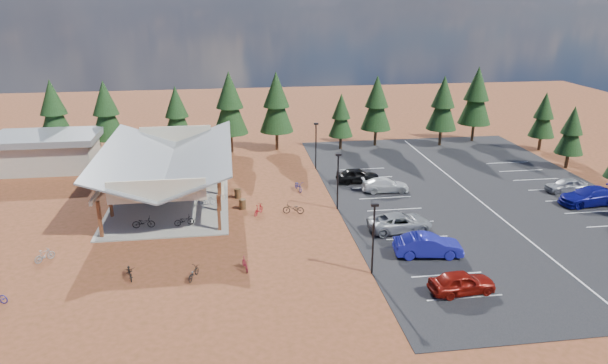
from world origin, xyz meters
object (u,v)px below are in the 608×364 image
(bike_6, at_px, (196,189))
(bike_14, at_px, (298,186))
(outbuilding, at_px, (48,151))
(car_4, at_px, (358,176))
(lamp_post_1, at_px, (338,177))
(trash_bin_0, at_px, (242,204))
(bike_8, at_px, (130,272))
(car_2, at_px, (400,222))
(bike_16, at_px, (293,209))
(bike_4, at_px, (184,220))
(bike_1, at_px, (156,199))
(car_3, at_px, (385,185))
(bike_5, at_px, (208,201))
(bike_2, at_px, (145,189))
(bike_7, at_px, (211,173))
(lamp_post_0, at_px, (373,234))
(lamp_post_2, at_px, (316,142))
(bike_9, at_px, (44,255))
(bike_pavilion, at_px, (168,159))
(bike_11, at_px, (245,264))
(trash_bin_1, at_px, (238,193))
(bike_12, at_px, (193,273))
(car_1, at_px, (428,245))
(bike_15, at_px, (259,209))
(car_0, at_px, (462,282))
(bike_3, at_px, (148,174))
(car_7, at_px, (589,196))
(car_8, at_px, (566,185))

(bike_6, height_order, bike_14, bike_14)
(outbuilding, xyz_separation_m, car_4, (32.45, -9.35, -1.24))
(lamp_post_1, distance_m, trash_bin_0, 8.85)
(bike_8, relative_size, car_2, 0.35)
(bike_8, distance_m, bike_14, 20.63)
(bike_14, relative_size, bike_16, 1.01)
(bike_4, distance_m, car_2, 17.70)
(lamp_post_1, xyz_separation_m, bike_14, (-2.82, 5.22, -2.48))
(bike_1, relative_size, car_4, 0.39)
(lamp_post_1, xyz_separation_m, car_2, (4.06, -5.46, -2.21))
(bike_16, xyz_separation_m, car_3, (9.52, 4.31, 0.21))
(bike_5, distance_m, bike_16, 7.97)
(bike_2, bearing_deg, lamp_post_1, -115.36)
(bike_7, bearing_deg, outbuilding, 80.71)
(lamp_post_0, height_order, car_3, lamp_post_0)
(lamp_post_1, xyz_separation_m, bike_1, (-16.14, 3.17, -2.36))
(bike_6, bearing_deg, bike_7, -19.67)
(lamp_post_2, xyz_separation_m, bike_9, (-22.83, -18.95, -2.51))
(bike_6, bearing_deg, bike_1, 120.88)
(bike_pavilion, distance_m, bike_11, 16.88)
(trash_bin_1, bearing_deg, bike_8, -117.97)
(bike_12, xyz_separation_m, car_1, (16.80, 0.97, 0.43))
(bike_6, bearing_deg, car_2, -128.15)
(bike_8, distance_m, bike_11, 7.75)
(bike_6, height_order, bike_15, bike_6)
(lamp_post_0, height_order, bike_15, lamp_post_0)
(car_0, bearing_deg, trash_bin_1, 31.09)
(trash_bin_1, xyz_separation_m, bike_9, (-14.07, -10.95, 0.01))
(bike_pavilion, xyz_separation_m, bike_1, (-1.14, -1.83, -3.21))
(bike_3, xyz_separation_m, bike_12, (5.73, -21.90, -0.12))
(bike_16, relative_size, car_7, 0.33)
(outbuilding, relative_size, bike_8, 6.04)
(lamp_post_1, bearing_deg, bike_11, -130.04)
(lamp_post_0, height_order, bike_5, lamp_post_0)
(bike_4, bearing_deg, lamp_post_1, -93.28)
(bike_3, relative_size, bike_15, 0.92)
(bike_5, distance_m, bike_6, 3.59)
(lamp_post_2, xyz_separation_m, bike_14, (-2.82, -6.78, -2.48))
(bike_5, xyz_separation_m, car_7, (34.35, -4.52, 0.30))
(car_2, bearing_deg, car_7, -84.81)
(bike_2, xyz_separation_m, bike_8, (1.18, -16.56, -0.03))
(bike_2, xyz_separation_m, car_8, (40.32, -5.09, 0.20))
(bike_5, relative_size, car_3, 0.33)
(bike_11, height_order, car_7, car_7)
(bike_8, height_order, car_3, car_3)
(bike_15, distance_m, car_8, 29.86)
(bike_pavilion, height_order, bike_7, bike_pavilion)
(bike_pavilion, bearing_deg, bike_8, -95.11)
(bike_14, bearing_deg, bike_11, -122.20)
(car_8, bearing_deg, bike_9, -79.04)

